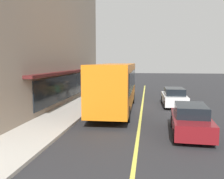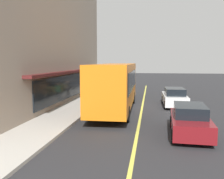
# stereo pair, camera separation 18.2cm
# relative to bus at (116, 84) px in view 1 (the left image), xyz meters

# --- Properties ---
(ground) EXTENTS (120.00, 120.00, 0.00)m
(ground) POSITION_rel_bus_xyz_m (2.18, -1.94, -1.99)
(ground) COLOR #28282B
(sidewalk) EXTENTS (80.00, 2.77, 0.15)m
(sidewalk) POSITION_rel_bus_xyz_m (2.18, 3.23, -1.91)
(sidewalk) COLOR #B2ADA3
(sidewalk) RESTS_ON ground
(lane_centre_stripe) EXTENTS (36.00, 0.16, 0.01)m
(lane_centre_stripe) POSITION_rel_bus_xyz_m (2.18, -1.94, -1.98)
(lane_centre_stripe) COLOR #D8D14C
(lane_centre_stripe) RESTS_ON ground
(storefront_building) EXTENTS (23.92, 9.31, 14.48)m
(storefront_building) POSITION_rel_bus_xyz_m (3.07, 8.96, 5.25)
(storefront_building) COLOR gray
(storefront_building) RESTS_ON ground
(bus) EXTENTS (11.17, 2.75, 3.50)m
(bus) POSITION_rel_bus_xyz_m (0.00, 0.00, 0.00)
(bus) COLOR orange
(bus) RESTS_ON ground
(traffic_light) EXTENTS (0.30, 0.52, 3.20)m
(traffic_light) POSITION_rel_bus_xyz_m (11.72, 2.56, 0.55)
(traffic_light) COLOR #2D2D33
(traffic_light) RESTS_ON sidewalk
(car_white) EXTENTS (4.33, 1.92, 1.52)m
(car_white) POSITION_rel_bus_xyz_m (2.60, -4.56, -1.24)
(car_white) COLOR white
(car_white) RESTS_ON ground
(car_yellow) EXTENTS (4.30, 1.86, 1.52)m
(car_yellow) POSITION_rel_bus_xyz_m (8.43, 0.64, -1.24)
(car_yellow) COLOR yellow
(car_yellow) RESTS_ON ground
(car_maroon) EXTENTS (4.39, 2.04, 1.52)m
(car_maroon) POSITION_rel_bus_xyz_m (-5.72, -4.56, -1.24)
(car_maroon) COLOR maroon
(car_maroon) RESTS_ON ground
(pedestrian_mid_block) EXTENTS (0.34, 0.34, 1.56)m
(pedestrian_mid_block) POSITION_rel_bus_xyz_m (3.40, 3.33, -0.91)
(pedestrian_mid_block) COLOR black
(pedestrian_mid_block) RESTS_ON sidewalk
(pedestrian_near_storefront) EXTENTS (0.34, 0.34, 1.69)m
(pedestrian_near_storefront) POSITION_rel_bus_xyz_m (4.82, 3.76, -0.82)
(pedestrian_near_storefront) COLOR black
(pedestrian_near_storefront) RESTS_ON sidewalk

